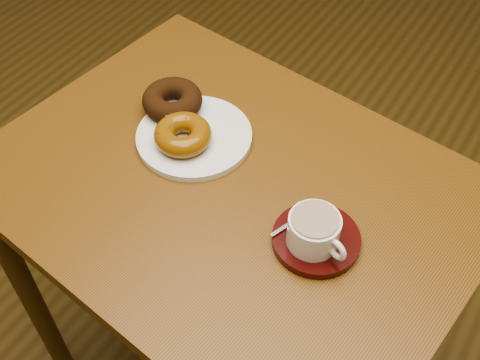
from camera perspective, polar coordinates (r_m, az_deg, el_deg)
The scene contains 7 objects.
cafe_table at distance 1.11m, azimuth -0.87°, elevation -4.42°, with size 0.88×0.70×0.77m.
donut_plate at distance 1.08m, azimuth -4.36°, elevation 4.13°, with size 0.21×0.21×0.01m, color white.
donut_cinnamon at distance 1.12m, azimuth -6.44°, elevation 7.55°, with size 0.11×0.11×0.04m, color black.
donut_caramel at distance 1.05m, azimuth -5.45°, elevation 4.31°, with size 0.11×0.11×0.04m.
saucer at distance 0.94m, azimuth 7.23°, elevation -5.61°, with size 0.14×0.14×0.01m, color #330807.
coffee_cup at distance 0.90m, azimuth 7.07°, elevation -4.78°, with size 0.10×0.08×0.06m.
teaspoon at distance 0.96m, azimuth 6.47°, elevation -3.03°, with size 0.04×0.10×0.01m.
Camera 1 is at (0.16, -0.60, 1.53)m, focal length 45.00 mm.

